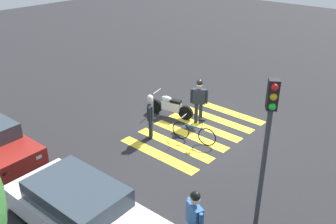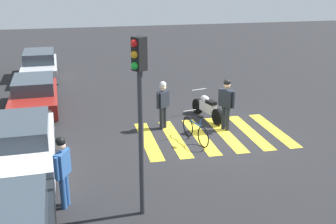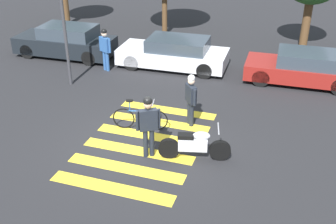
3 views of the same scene
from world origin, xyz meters
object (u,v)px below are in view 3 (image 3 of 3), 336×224
object	(u,v)px
police_motorcycle	(194,145)
officer_on_foot	(191,97)
car_white_van	(174,53)
traffic_light_pole	(63,14)
leaning_bicycle	(140,118)
pedestrian_bystander	(105,47)
officer_by_motorcycle	(148,122)
car_black_suv	(66,42)
car_maroon_wagon	(302,68)

from	to	relation	value
police_motorcycle	officer_on_foot	xyz separation A→B (m)	(-0.63, 1.84, 0.54)
police_motorcycle	car_white_van	size ratio (longest dim) A/B	0.43
officer_on_foot	traffic_light_pole	xyz separation A→B (m)	(-5.31, 1.63, 1.77)
officer_on_foot	traffic_light_pole	distance (m)	5.83
leaning_bicycle	pedestrian_bystander	size ratio (longest dim) A/B	0.96
officer_by_motorcycle	car_black_suv	xyz separation A→B (m)	(-6.45, 6.47, -0.40)
officer_on_foot	car_white_van	size ratio (longest dim) A/B	0.37
officer_on_foot	car_black_suv	xyz separation A→B (m)	(-7.07, 4.35, -0.31)
pedestrian_bystander	car_maroon_wagon	world-z (taller)	pedestrian_bystander
car_white_van	traffic_light_pole	world-z (taller)	traffic_light_pole
police_motorcycle	traffic_light_pole	size ratio (longest dim) A/B	0.49
car_white_van	police_motorcycle	bearing A→B (deg)	-67.67
pedestrian_bystander	car_white_van	distance (m)	2.90
officer_by_motorcycle	traffic_light_pole	distance (m)	6.23
officer_by_motorcycle	pedestrian_bystander	bearing A→B (deg)	126.07
police_motorcycle	car_maroon_wagon	xyz separation A→B (m)	(2.59, 6.45, 0.17)
leaning_bicycle	car_white_van	xyz separation A→B (m)	(-0.60, 5.38, 0.24)
officer_on_foot	car_black_suv	size ratio (longest dim) A/B	0.38
pedestrian_bystander	car_black_suv	xyz separation A→B (m)	(-2.46, 0.99, -0.35)
car_maroon_wagon	traffic_light_pole	size ratio (longest dim) A/B	1.05
pedestrian_bystander	car_white_van	size ratio (longest dim) A/B	0.39
police_motorcycle	leaning_bicycle	world-z (taller)	police_motorcycle
leaning_bicycle	officer_on_foot	size ratio (longest dim) A/B	0.99
police_motorcycle	officer_on_foot	world-z (taller)	officer_on_foot
leaning_bicycle	car_maroon_wagon	size ratio (longest dim) A/B	0.40
car_white_van	traffic_light_pole	distance (m)	4.92
car_black_suv	car_white_van	xyz separation A→B (m)	(5.05, 0.24, -0.06)
officer_by_motorcycle	traffic_light_pole	size ratio (longest dim) A/B	0.45
leaning_bicycle	car_maroon_wagon	xyz separation A→B (m)	(4.64, 5.38, 0.24)
officer_on_foot	pedestrian_bystander	distance (m)	5.70
pedestrian_bystander	officer_by_motorcycle	bearing A→B (deg)	-53.93
pedestrian_bystander	traffic_light_pole	xyz separation A→B (m)	(-0.70, -1.74, 1.72)
leaning_bicycle	car_maroon_wagon	bearing A→B (deg)	49.26
traffic_light_pole	officer_on_foot	bearing A→B (deg)	-17.04
car_white_van	car_maroon_wagon	world-z (taller)	car_white_van
pedestrian_bystander	leaning_bicycle	bearing A→B (deg)	-52.44
car_black_suv	car_maroon_wagon	bearing A→B (deg)	1.38
officer_by_motorcycle	traffic_light_pole	bearing A→B (deg)	141.43
officer_by_motorcycle	traffic_light_pole	world-z (taller)	traffic_light_pole
officer_on_foot	traffic_light_pole	world-z (taller)	traffic_light_pole
officer_on_foot	car_black_suv	world-z (taller)	officer_on_foot
officer_by_motorcycle	car_black_suv	size ratio (longest dim) A/B	0.41
leaning_bicycle	police_motorcycle	bearing A→B (deg)	-27.44
police_motorcycle	leaning_bicycle	xyz separation A→B (m)	(-2.05, 1.06, -0.06)
leaning_bicycle	pedestrian_bystander	xyz separation A→B (m)	(-3.19, 4.14, 0.66)
car_black_suv	officer_on_foot	bearing A→B (deg)	-31.63
police_motorcycle	car_black_suv	world-z (taller)	car_black_suv
officer_by_motorcycle	car_black_suv	distance (m)	9.14
car_black_suv	traffic_light_pole	distance (m)	3.85
police_motorcycle	car_white_van	distance (m)	6.97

